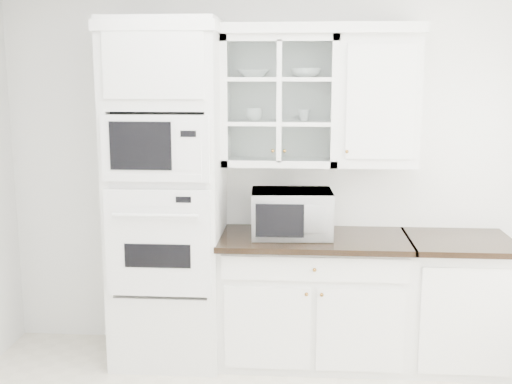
{
  "coord_description": "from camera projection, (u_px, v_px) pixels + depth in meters",
  "views": [
    {
      "loc": [
        0.18,
        -2.93,
        2.05
      ],
      "look_at": [
        -0.1,
        1.05,
        1.3
      ],
      "focal_mm": 45.0,
      "sensor_mm": 36.0,
      "label": 1
    }
  ],
  "objects": [
    {
      "name": "crown_molding",
      "position": [
        265.0,
        29.0,
        4.37
      ],
      "size": [
        2.14,
        0.38,
        0.07
      ],
      "primitive_type": "cube",
      "color": "white",
      "rests_on": "room_shell"
    },
    {
      "name": "bowl_b",
      "position": [
        306.0,
        73.0,
        4.43
      ],
      "size": [
        0.21,
        0.21,
        0.07
      ],
      "primitive_type": "imported",
      "rotation": [
        0.0,
        0.0,
        0.03
      ],
      "color": "white",
      "rests_on": "upper_cabinet_glass"
    },
    {
      "name": "cup_a",
      "position": [
        254.0,
        114.0,
        4.48
      ],
      "size": [
        0.14,
        0.14,
        0.09
      ],
      "primitive_type": "imported",
      "rotation": [
        0.0,
        0.0,
        0.24
      ],
      "color": "white",
      "rests_on": "upper_cabinet_glass"
    },
    {
      "name": "oven_column",
      "position": [
        167.0,
        195.0,
        4.48
      ],
      "size": [
        0.76,
        0.68,
        2.4
      ],
      "color": "white",
      "rests_on": "ground"
    },
    {
      "name": "cup_b",
      "position": [
        304.0,
        115.0,
        4.49
      ],
      "size": [
        0.09,
        0.09,
        0.08
      ],
      "primitive_type": "imported",
      "rotation": [
        0.0,
        0.0,
        -0.06
      ],
      "color": "white",
      "rests_on": "upper_cabinet_glass"
    },
    {
      "name": "room_shell",
      "position": [
        267.0,
        124.0,
        3.36
      ],
      "size": [
        4.0,
        3.5,
        2.7
      ],
      "color": "white",
      "rests_on": "ground"
    },
    {
      "name": "upper_cabinet_solid",
      "position": [
        378.0,
        101.0,
        4.43
      ],
      "size": [
        0.55,
        0.33,
        0.9
      ],
      "primitive_type": "cube",
      "color": "white",
      "rests_on": "room_shell"
    },
    {
      "name": "extra_base_cabinet",
      "position": [
        455.0,
        301.0,
        4.51
      ],
      "size": [
        0.72,
        0.67,
        0.92
      ],
      "color": "white",
      "rests_on": "ground"
    },
    {
      "name": "countertop_microwave",
      "position": [
        292.0,
        213.0,
        4.47
      ],
      "size": [
        0.58,
        0.49,
        0.32
      ],
      "primitive_type": "imported",
      "rotation": [
        0.0,
        0.0,
        3.19
      ],
      "color": "white",
      "rests_on": "base_cabinet_run"
    },
    {
      "name": "bowl_a",
      "position": [
        253.0,
        73.0,
        4.43
      ],
      "size": [
        0.27,
        0.27,
        0.06
      ],
      "primitive_type": "imported",
      "rotation": [
        0.0,
        0.0,
        0.17
      ],
      "color": "white",
      "rests_on": "upper_cabinet_glass"
    },
    {
      "name": "upper_cabinet_glass",
      "position": [
        280.0,
        101.0,
        4.47
      ],
      "size": [
        0.8,
        0.33,
        0.9
      ],
      "color": "white",
      "rests_on": "room_shell"
    },
    {
      "name": "base_cabinet_run",
      "position": [
        313.0,
        298.0,
        4.58
      ],
      "size": [
        1.32,
        0.67,
        0.92
      ],
      "color": "white",
      "rests_on": "ground"
    }
  ]
}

